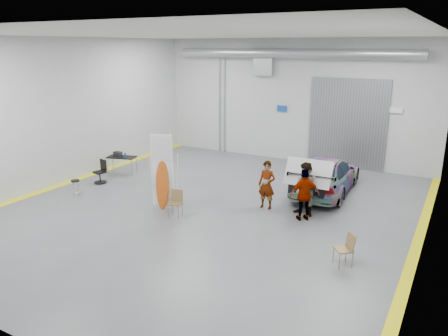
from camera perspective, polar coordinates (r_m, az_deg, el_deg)
The scene contains 13 objects.
ground at distance 15.72m, azimuth -1.96°, elevation -5.38°, with size 16.00×16.00×0.00m, color #585A5F.
room_shell at distance 16.56m, azimuth 2.66°, elevation 10.24°, with size 14.02×16.18×6.01m.
sedan_car at distance 17.72m, azimuth 13.16°, elevation -0.90°, with size 2.00×4.91×1.42m, color white.
person_a at distance 15.60m, azimuth 5.61°, elevation -2.20°, with size 0.64×0.42×1.75m, color brown.
person_b at distance 15.09m, azimuth 10.69°, elevation -2.78°, with size 0.92×0.70×1.88m, color #44627D.
person_c at distance 14.73m, azimuth 10.48°, elevation -3.48°, with size 1.02×0.42×1.76m, color #9A5833.
surfboard_display at distance 15.55m, azimuth -8.25°, elevation -1.22°, with size 0.79×0.38×2.89m.
folding_chair_near at distance 15.08m, azimuth -6.37°, elevation -5.26°, with size 0.52×0.54×0.90m.
folding_chair_far at distance 12.23m, azimuth 15.28°, elevation -10.98°, with size 0.59×0.68×0.90m.
shop_stool at distance 17.78m, azimuth -18.77°, elevation -2.55°, with size 0.34×0.34×0.67m.
work_table at distance 20.32m, azimuth -13.36°, elevation 1.48°, with size 1.40×0.97×1.04m.
office_chair at distance 19.25m, azimuth -15.79°, elevation -0.63°, with size 0.52×0.54×0.98m.
trunk_lid at distance 15.48m, azimuth 11.01°, elevation -0.36°, with size 1.66×1.01×0.04m, color silver.
Camera 1 is at (7.62, -12.52, 5.67)m, focal length 35.00 mm.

